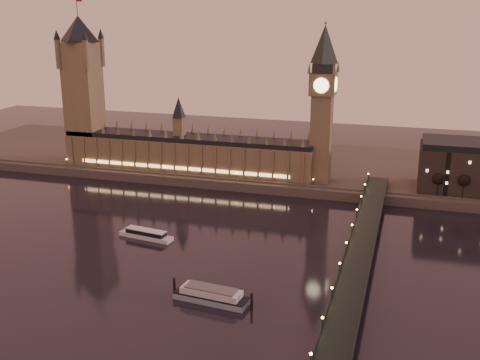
% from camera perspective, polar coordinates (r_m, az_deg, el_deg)
% --- Properties ---
extents(ground, '(700.00, 700.00, 0.00)m').
position_cam_1_polar(ground, '(312.20, -6.04, -6.53)').
color(ground, black).
rests_on(ground, ground).
extents(far_embankment, '(560.00, 130.00, 6.00)m').
position_cam_1_polar(far_embankment, '(453.15, 5.41, 1.36)').
color(far_embankment, '#423D35').
rests_on(far_embankment, ground).
extents(palace_of_westminster, '(180.00, 26.62, 52.00)m').
position_cam_1_polar(palace_of_westminster, '(426.30, -4.98, 2.98)').
color(palace_of_westminster, brown).
rests_on(palace_of_westminster, ground).
extents(victoria_tower, '(31.68, 31.68, 118.00)m').
position_cam_1_polar(victoria_tower, '(453.18, -14.70, 8.99)').
color(victoria_tower, brown).
rests_on(victoria_tower, ground).
extents(big_ben, '(17.68, 17.68, 104.00)m').
position_cam_1_polar(big_ben, '(393.98, 7.85, 8.01)').
color(big_ben, brown).
rests_on(big_ben, ground).
extents(westminster_bridge, '(13.20, 260.00, 15.30)m').
position_cam_1_polar(westminster_bridge, '(289.94, 11.08, -7.47)').
color(westminster_bridge, black).
rests_on(westminster_bridge, ground).
extents(bare_tree_0, '(6.57, 6.57, 13.37)m').
position_cam_1_polar(bare_tree_0, '(388.63, 18.07, -0.05)').
color(bare_tree_0, black).
rests_on(bare_tree_0, ground).
extents(bare_tree_1, '(6.57, 6.57, 13.37)m').
position_cam_1_polar(bare_tree_1, '(389.52, 20.24, -0.23)').
color(bare_tree_1, black).
rests_on(bare_tree_1, ground).
extents(cruise_boat_a, '(31.19, 11.19, 4.89)m').
position_cam_1_polar(cruise_boat_a, '(327.26, -8.90, -5.11)').
color(cruise_boat_a, silver).
rests_on(cruise_boat_a, ground).
extents(moored_barge, '(37.20, 12.54, 6.86)m').
position_cam_1_polar(moored_barge, '(259.34, -2.74, -10.85)').
color(moored_barge, '#8197A5').
rests_on(moored_barge, ground).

